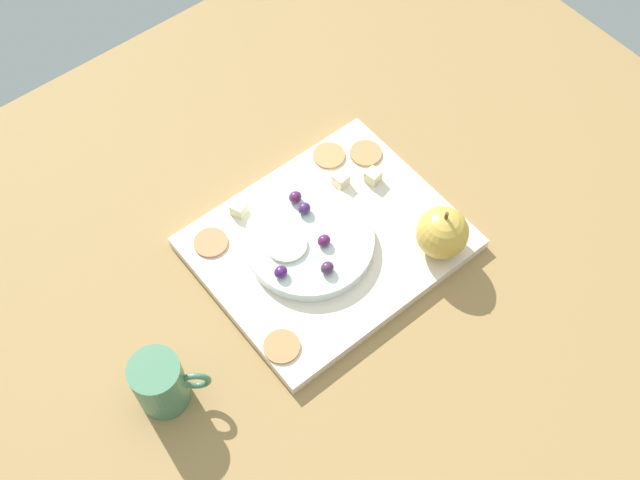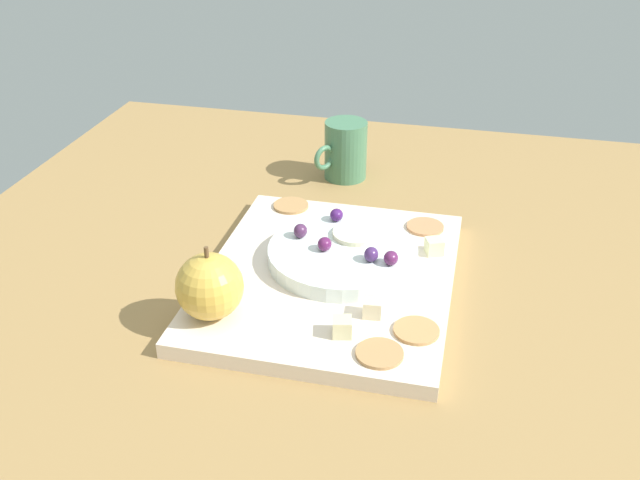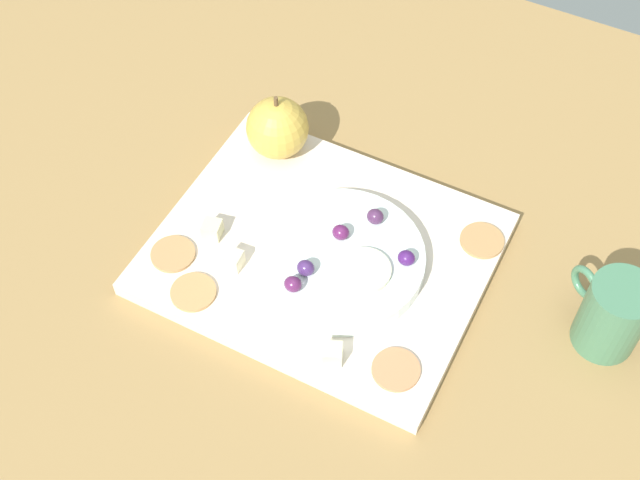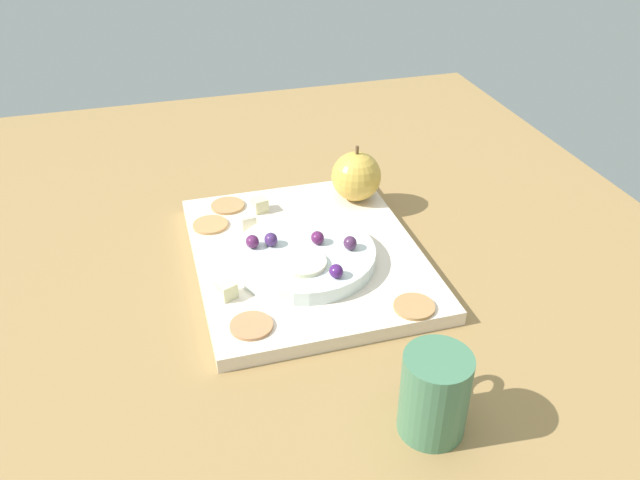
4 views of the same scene
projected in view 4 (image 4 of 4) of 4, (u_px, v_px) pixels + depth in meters
table at (299, 255)px, 93.03cm from camera, size 122.07×108.86×4.07cm
platter at (307, 255)px, 87.69cm from camera, size 35.94×29.49×1.89cm
serving_dish at (304, 256)px, 84.23cm from camera, size 18.54×18.54×1.96cm
apple_whole at (356, 176)px, 96.95cm from camera, size 7.48×7.48×7.48cm
apple_stem at (357, 150)px, 94.58cm from camera, size 0.50×0.50×1.20cm
cheese_cube_0 at (260, 205)px, 95.27cm from camera, size 2.42×2.42×2.03cm
cheese_cube_1 at (227, 290)px, 78.06cm from camera, size 2.67×2.67×2.03cm
cheese_cube_2 at (248, 222)px, 91.30cm from camera, size 2.20×2.20×2.03cm
cracker_0 at (251, 326)px, 73.82cm from camera, size 4.97×4.97×0.40cm
cracker_1 at (414, 307)px, 76.71cm from camera, size 4.97×4.97×0.40cm
cracker_2 at (228, 206)px, 96.66cm from camera, size 4.97×4.97×0.40cm
cracker_3 at (210, 225)px, 92.12cm from camera, size 4.97×4.97×0.40cm
grape_0 at (271, 239)px, 84.07cm from camera, size 1.92×1.72×1.78cm
grape_1 at (317, 238)px, 84.52cm from camera, size 1.92×1.72×1.68cm
grape_2 at (336, 271)px, 78.33cm from camera, size 1.92×1.72×1.63cm
grape_3 at (252, 242)px, 83.73cm from camera, size 1.92×1.72×1.70cm
grape_4 at (350, 243)px, 83.38cm from camera, size 1.92×1.72×1.78cm
apple_slice_0 at (303, 263)px, 80.66cm from camera, size 5.83×5.83×0.60cm
cup at (435, 393)px, 61.78cm from camera, size 8.92×7.37×9.22cm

